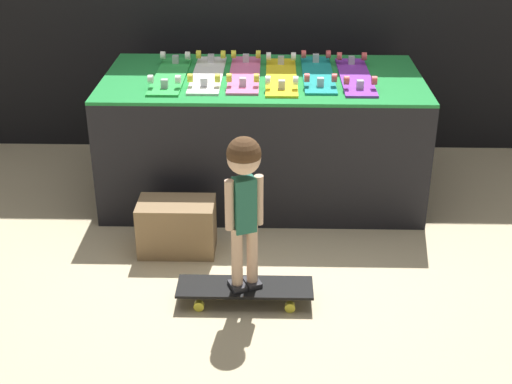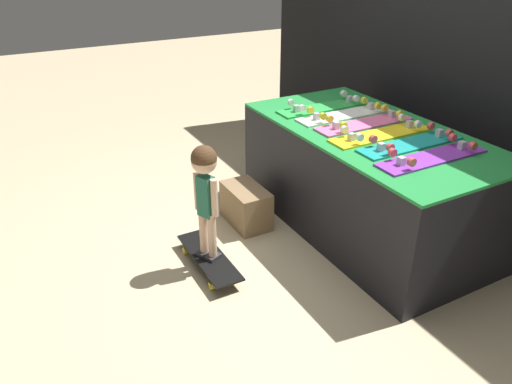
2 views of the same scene
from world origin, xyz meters
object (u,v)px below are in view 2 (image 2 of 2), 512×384
object	(u,v)px
skateboard_pink_on_rack	(364,123)
skateboard_teal_on_rack	(411,143)
storage_box	(246,206)
skateboard_white_on_rack	(344,114)
skateboard_yellow_on_rack	(381,133)
skateboard_green_on_rack	(323,106)
child	(205,182)
skateboard_purple_on_rack	(432,156)
skateboard_on_floor	(209,258)

from	to	relation	value
skateboard_pink_on_rack	skateboard_teal_on_rack	size ratio (longest dim) A/B	1.00
skateboard_teal_on_rack	storage_box	bearing A→B (deg)	-135.16
skateboard_white_on_rack	skateboard_yellow_on_rack	size ratio (longest dim) A/B	1.00
skateboard_green_on_rack	skateboard_yellow_on_rack	distance (m)	0.69
skateboard_teal_on_rack	skateboard_yellow_on_rack	bearing A→B (deg)	-166.58
skateboard_pink_on_rack	skateboard_yellow_on_rack	world-z (taller)	same
skateboard_pink_on_rack	storage_box	bearing A→B (deg)	-114.06
skateboard_pink_on_rack	child	world-z (taller)	child
skateboard_pink_on_rack	storage_box	xyz separation A→B (m)	(-0.36, -0.80, -0.66)
skateboard_teal_on_rack	child	xyz separation A→B (m)	(-0.41, -1.31, -0.15)
skateboard_purple_on_rack	storage_box	distance (m)	1.45
skateboard_teal_on_rack	skateboard_green_on_rack	bearing A→B (deg)	-176.83
skateboard_pink_on_rack	storage_box	world-z (taller)	skateboard_pink_on_rack
skateboard_green_on_rack	skateboard_pink_on_rack	world-z (taller)	same
skateboard_pink_on_rack	skateboard_yellow_on_rack	distance (m)	0.23
skateboard_yellow_on_rack	storage_box	bearing A→B (deg)	-127.78
child	storage_box	xyz separation A→B (m)	(-0.40, 0.50, -0.50)
skateboard_purple_on_rack	storage_box	world-z (taller)	skateboard_purple_on_rack
skateboard_pink_on_rack	skateboard_purple_on_rack	distance (m)	0.69
skateboard_yellow_on_rack	skateboard_teal_on_rack	bearing A→B (deg)	13.42
skateboard_white_on_rack	child	size ratio (longest dim) A/B	0.97
skateboard_on_floor	child	world-z (taller)	child
skateboard_yellow_on_rack	child	size ratio (longest dim) A/B	0.97
skateboard_pink_on_rack	storage_box	size ratio (longest dim) A/B	1.83
skateboard_purple_on_rack	skateboard_on_floor	size ratio (longest dim) A/B	1.14
skateboard_on_floor	child	bearing A→B (deg)	180.00
skateboard_yellow_on_rack	skateboard_green_on_rack	bearing A→B (deg)	179.68
skateboard_on_floor	skateboard_teal_on_rack	bearing A→B (deg)	72.50
skateboard_white_on_rack	storage_box	distance (m)	1.04
skateboard_green_on_rack	skateboard_on_floor	size ratio (longest dim) A/B	1.14
skateboard_on_floor	skateboard_pink_on_rack	bearing A→B (deg)	92.03
skateboard_yellow_on_rack	child	xyz separation A→B (m)	(-0.18, -1.25, -0.15)
skateboard_green_on_rack	skateboard_white_on_rack	bearing A→B (deg)	7.60
skateboard_white_on_rack	skateboard_yellow_on_rack	bearing A→B (deg)	-4.30
skateboard_yellow_on_rack	storage_box	size ratio (longest dim) A/B	1.83
child	storage_box	size ratio (longest dim) A/B	1.88
skateboard_green_on_rack	skateboard_teal_on_rack	distance (m)	0.92
skateboard_pink_on_rack	skateboard_purple_on_rack	xyz separation A→B (m)	(0.69, -0.03, 0.00)
skateboard_on_floor	child	distance (m)	0.58
skateboard_teal_on_rack	skateboard_purple_on_rack	world-z (taller)	same
skateboard_green_on_rack	child	size ratio (longest dim) A/B	0.97
skateboard_purple_on_rack	skateboard_white_on_rack	bearing A→B (deg)	178.54
skateboard_purple_on_rack	skateboard_on_floor	distance (m)	1.60
skateboard_white_on_rack	storage_box	bearing A→B (deg)	-99.19
skateboard_white_on_rack	skateboard_purple_on_rack	world-z (taller)	same
skateboard_white_on_rack	skateboard_pink_on_rack	xyz separation A→B (m)	(0.23, 0.01, 0.00)
skateboard_purple_on_rack	skateboard_on_floor	xyz separation A→B (m)	(-0.64, -1.27, -0.74)
skateboard_teal_on_rack	child	world-z (taller)	child
skateboard_teal_on_rack	skateboard_on_floor	distance (m)	1.56
child	skateboard_pink_on_rack	bearing A→B (deg)	69.56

